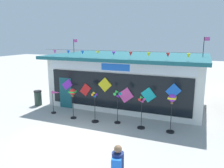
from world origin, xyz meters
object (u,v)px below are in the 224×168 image
object	(u,v)px
kite_shop_building	(130,78)
wind_spinner_right	(141,112)
wind_spinner_center_right	(117,102)
trash_bin	(38,98)
wind_spinner_left	(73,95)
wind_spinner_far_left	(55,98)
wind_spinner_center_left	(95,108)
wind_spinner_far_right	(172,103)

from	to	relation	value
kite_shop_building	wind_spinner_right	bearing A→B (deg)	-65.43
wind_spinner_center_right	trash_bin	xyz separation A→B (m)	(-6.20, 1.00, -0.70)
kite_shop_building	wind_spinner_left	distance (m)	4.88
wind_spinner_far_left	wind_spinner_left	bearing A→B (deg)	-11.79
kite_shop_building	wind_spinner_center_right	xyz separation A→B (m)	(0.62, -4.18, -0.51)
wind_spinner_center_right	wind_spinner_far_left	bearing A→B (deg)	179.51
kite_shop_building	trash_bin	distance (m)	6.53
wind_spinner_far_left	wind_spinner_center_right	xyz separation A→B (m)	(4.04, -0.03, 0.22)
wind_spinner_left	wind_spinner_center_left	distance (m)	1.53
kite_shop_building	wind_spinner_center_left	world-z (taller)	kite_shop_building
wind_spinner_center_left	wind_spinner_far_left	bearing A→B (deg)	172.98
wind_spinner_far_left	trash_bin	size ratio (longest dim) A/B	1.39
wind_spinner_far_left	kite_shop_building	bearing A→B (deg)	50.48
wind_spinner_left	kite_shop_building	bearing A→B (deg)	65.99
wind_spinner_left	wind_spinner_center_right	distance (m)	2.62
kite_shop_building	wind_spinner_far_right	bearing A→B (deg)	-51.16
wind_spinner_center_right	wind_spinner_far_right	xyz separation A→B (m)	(2.83, -0.11, 0.29)
wind_spinner_far_left	wind_spinner_right	world-z (taller)	wind_spinner_right
wind_spinner_center_left	kite_shop_building	bearing A→B (deg)	82.75
wind_spinner_center_right	wind_spinner_center_left	bearing A→B (deg)	-165.15
kite_shop_building	trash_bin	bearing A→B (deg)	-150.25
wind_spinner_far_right	wind_spinner_left	bearing A→B (deg)	-178.32
wind_spinner_far_left	wind_spinner_far_right	size ratio (longest dim) A/B	0.73
wind_spinner_left	trash_bin	xyz separation A→B (m)	(-3.59, 1.26, -0.87)
kite_shop_building	wind_spinner_far_left	distance (m)	5.43
wind_spinner_center_left	wind_spinner_right	distance (m)	2.58
wind_spinner_far_left	wind_spinner_center_left	bearing A→B (deg)	-7.02
wind_spinner_center_left	wind_spinner_right	xyz separation A→B (m)	(2.57, 0.13, 0.08)
wind_spinner_left	wind_spinner_far_left	bearing A→B (deg)	168.21
kite_shop_building	wind_spinner_center_left	xyz separation A→B (m)	(-0.57, -4.50, -0.92)
wind_spinner_right	wind_spinner_left	bearing A→B (deg)	-178.86
wind_spinner_left	wind_spinner_center_right	size ratio (longest dim) A/B	0.95
kite_shop_building	trash_bin	xyz separation A→B (m)	(-5.58, -3.19, -1.21)
wind_spinner_center_left	wind_spinner_center_right	distance (m)	1.30
wind_spinner_left	wind_spinner_far_right	world-z (taller)	wind_spinner_far_right
wind_spinner_far_left	wind_spinner_far_right	xyz separation A→B (m)	(6.88, -0.14, 0.52)
wind_spinner_far_left	wind_spinner_left	xyz separation A→B (m)	(1.44, -0.30, 0.39)
wind_spinner_center_left	wind_spinner_center_right	xyz separation A→B (m)	(1.19, 0.32, 0.41)
kite_shop_building	wind_spinner_center_right	distance (m)	4.26
wind_spinner_right	wind_spinner_far_right	bearing A→B (deg)	3.15
wind_spinner_center_right	wind_spinner_far_right	world-z (taller)	wind_spinner_far_right
wind_spinner_far_right	wind_spinner_far_left	bearing A→B (deg)	178.82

